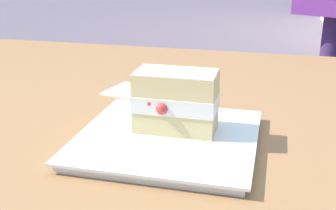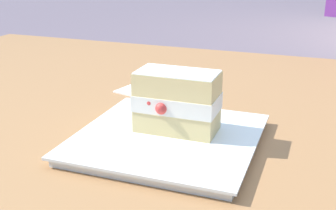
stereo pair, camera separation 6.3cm
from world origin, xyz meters
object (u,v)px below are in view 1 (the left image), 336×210
(dessert_plate, at_px, (168,139))
(paper_napkin, at_px, (140,93))
(cake_slice, at_px, (176,101))
(patio_table, at_px, (177,153))

(dessert_plate, height_order, paper_napkin, dessert_plate)
(cake_slice, bearing_deg, patio_table, 101.78)
(paper_napkin, bearing_deg, patio_table, -39.20)
(dessert_plate, distance_m, cake_slice, 0.06)
(patio_table, xyz_separation_m, cake_slice, (0.03, -0.12, 0.15))
(cake_slice, bearing_deg, dessert_plate, -109.95)
(patio_table, xyz_separation_m, paper_napkin, (-0.09, 0.08, 0.09))
(cake_slice, distance_m, paper_napkin, 0.24)
(dessert_plate, height_order, cake_slice, cake_slice)
(dessert_plate, xyz_separation_m, paper_napkin, (-0.11, 0.22, -0.01))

